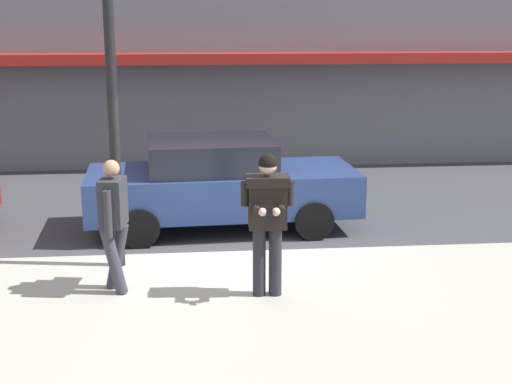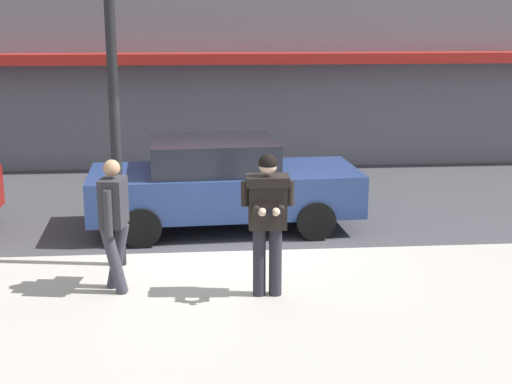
{
  "view_description": "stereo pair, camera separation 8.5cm",
  "coord_description": "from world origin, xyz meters",
  "px_view_note": "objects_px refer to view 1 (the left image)",
  "views": [
    {
      "loc": [
        -0.35,
        -10.25,
        3.54
      ],
      "look_at": [
        0.44,
        -2.01,
        1.49
      ],
      "focal_mm": 50.0,
      "sensor_mm": 36.0,
      "label": 1
    },
    {
      "loc": [
        -0.26,
        -10.26,
        3.54
      ],
      "look_at": [
        0.44,
        -2.01,
        1.49
      ],
      "focal_mm": 50.0,
      "sensor_mm": 36.0,
      "label": 2
    }
  ],
  "objects_px": {
    "parked_sedan_mid": "(220,183)",
    "man_texting_on_phone": "(268,209)",
    "street_lamp_post": "(110,47)",
    "pedestrian_with_bag": "(114,217)"
  },
  "relations": [
    {
      "from": "pedestrian_with_bag",
      "to": "street_lamp_post",
      "type": "bearing_deg",
      "value": 92.87
    },
    {
      "from": "pedestrian_with_bag",
      "to": "street_lamp_post",
      "type": "height_order",
      "value": "street_lamp_post"
    },
    {
      "from": "pedestrian_with_bag",
      "to": "man_texting_on_phone",
      "type": "bearing_deg",
      "value": -10.61
    },
    {
      "from": "pedestrian_with_bag",
      "to": "street_lamp_post",
      "type": "xyz_separation_m",
      "value": [
        -0.05,
        0.94,
        2.03
      ]
    },
    {
      "from": "parked_sedan_mid",
      "to": "street_lamp_post",
      "type": "xyz_separation_m",
      "value": [
        -1.51,
        -2.13,
        2.35
      ]
    },
    {
      "from": "street_lamp_post",
      "to": "pedestrian_with_bag",
      "type": "bearing_deg",
      "value": -87.13
    },
    {
      "from": "man_texting_on_phone",
      "to": "street_lamp_post",
      "type": "xyz_separation_m",
      "value": [
        -1.93,
        1.3,
        1.89
      ]
    },
    {
      "from": "parked_sedan_mid",
      "to": "pedestrian_with_bag",
      "type": "relative_size",
      "value": 2.7
    },
    {
      "from": "street_lamp_post",
      "to": "man_texting_on_phone",
      "type": "bearing_deg",
      "value": -33.86
    },
    {
      "from": "parked_sedan_mid",
      "to": "man_texting_on_phone",
      "type": "relative_size",
      "value": 2.54
    }
  ]
}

